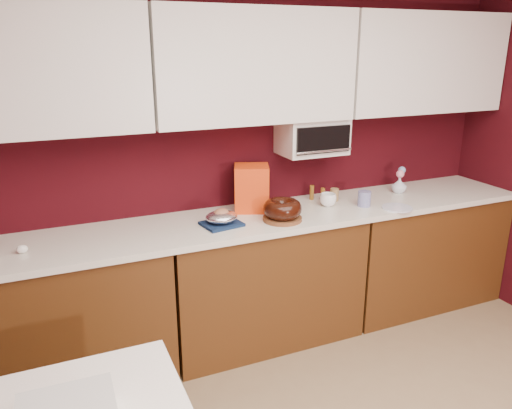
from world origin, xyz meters
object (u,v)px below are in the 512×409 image
Objects in this scene: foil_ham_nest at (221,217)px; flower_vase at (399,184)px; pandoro_box at (252,188)px; toaster_oven at (312,136)px; bundt_cake at (283,209)px; coffee_mug at (328,199)px; blue_jar at (364,199)px.

foil_ham_nest is 1.49m from flower_vase.
toaster_oven is at bearing 24.16° from pandoro_box.
flower_vase reaches higher than bundt_cake.
flower_vase reaches higher than coffee_mug.
toaster_oven is 0.89m from foil_ham_nest.
flower_vase reaches higher than blue_jar.
coffee_mug is (0.06, -0.15, -0.42)m from toaster_oven.
bundt_cake is at bearing -49.18° from pandoro_box.
pandoro_box is at bearing 165.49° from coffee_mug.
foil_ham_nest is 1.89× the size of blue_jar.
blue_jar is (0.75, -0.24, -0.10)m from pandoro_box.
foil_ham_nest is 0.37m from pandoro_box.
blue_jar is at bearing 3.77° from bundt_cake.
pandoro_box is 0.80m from blue_jar.
bundt_cake is 0.66m from blue_jar.
toaster_oven is 3.39× the size of flower_vase.
bundt_cake is 1.22× the size of foil_ham_nest.
blue_jar reaches higher than foil_ham_nest.
pandoro_box is 0.55m from coffee_mug.
flower_vase is at bearing 5.94° from coffee_mug.
bundt_cake reaches higher than foil_ham_nest.
coffee_mug is (0.52, -0.14, -0.10)m from pandoro_box.
pandoro_box is at bearing 162.64° from blue_jar.
foil_ham_nest is (-0.76, -0.23, -0.42)m from toaster_oven.
bundt_cake is at bearing -176.23° from blue_jar.
pandoro_box is 2.34× the size of flower_vase.
foil_ham_nest is 0.66× the size of pandoro_box.
blue_jar is at bearing -23.44° from coffee_mug.
blue_jar is (0.23, -0.10, -0.00)m from coffee_mug.
bundt_cake is 1.87× the size of flower_vase.
flower_vase is (0.73, -0.08, -0.41)m from toaster_oven.
bundt_cake is (-0.37, -0.30, -0.39)m from toaster_oven.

